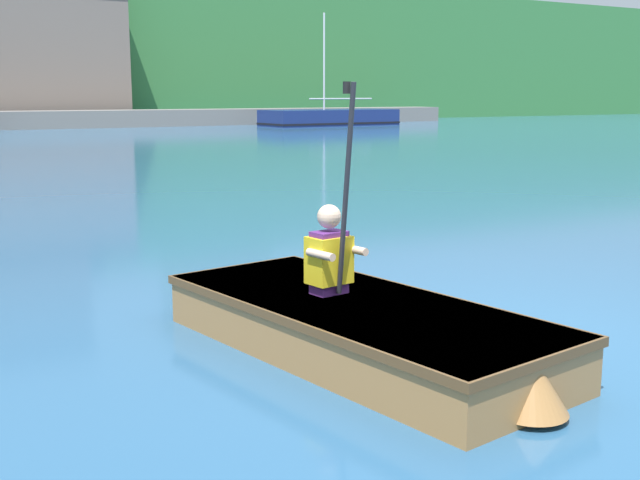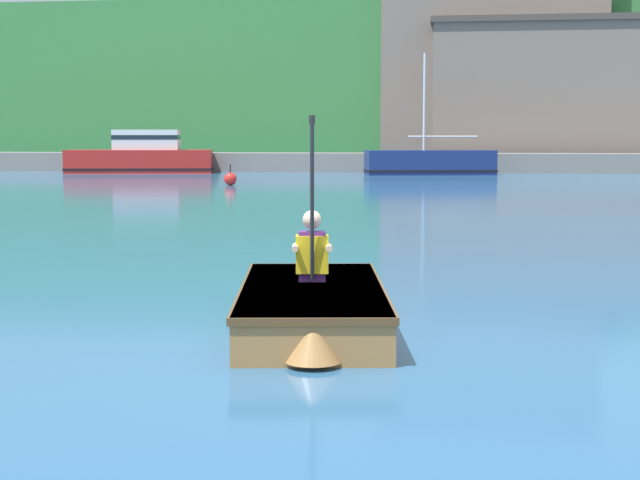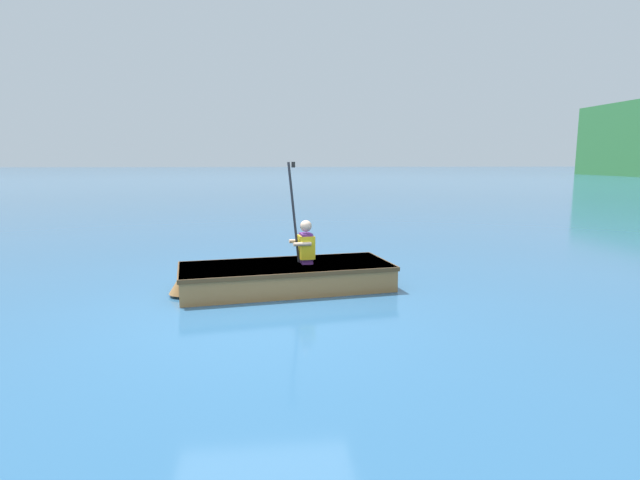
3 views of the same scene
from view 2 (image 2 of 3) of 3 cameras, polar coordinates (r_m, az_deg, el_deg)
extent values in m
plane|color=#28567F|center=(8.15, 7.82, -5.78)|extent=(300.00, 300.00, 0.00)
cube|color=#387A3D|center=(61.42, 7.90, 8.58)|extent=(120.00, 20.00, 8.96)
cube|color=#75665B|center=(53.57, 9.96, 11.18)|extent=(11.27, 6.11, 13.15)
cube|color=#75665B|center=(55.05, 12.55, 7.90)|extent=(11.09, 11.95, 7.23)
cube|color=#463D37|center=(55.32, 12.64, 11.80)|extent=(11.39, 12.25, 0.30)
cube|color=slate|center=(47.00, 7.84, 4.48)|extent=(59.00, 2.40, 0.90)
cube|color=red|center=(46.51, -10.44, 4.52)|extent=(6.96, 3.40, 1.07)
cube|color=black|center=(46.52, -10.43, 4.09)|extent=(7.01, 3.45, 0.10)
cube|color=silver|center=(46.45, -10.05, 5.76)|extent=(3.27, 2.26, 0.93)
cube|color=#19232D|center=(46.45, -10.06, 5.90)|extent=(3.30, 2.29, 0.20)
cube|color=navy|center=(43.47, 6.41, 4.50)|extent=(5.85, 2.85, 1.08)
cube|color=black|center=(43.48, 6.41, 4.03)|extent=(5.90, 2.90, 0.10)
cylinder|color=silver|center=(43.43, 6.08, 7.99)|extent=(0.10, 0.10, 4.21)
cylinder|color=silver|center=(43.57, 7.16, 5.99)|extent=(3.03, 0.75, 0.07)
cube|color=#A3703D|center=(8.55, -0.46, -3.91)|extent=(1.63, 3.16, 0.37)
cube|color=brown|center=(8.52, -0.46, -2.89)|extent=(1.68, 3.20, 0.06)
cube|color=brown|center=(8.53, -0.46, -2.96)|extent=(1.35, 2.71, 0.02)
cone|color=#A3703D|center=(7.13, -0.41, -5.77)|extent=(0.48, 0.48, 0.33)
cube|color=#A3703D|center=(8.75, -0.46, -2.79)|extent=(1.15, 0.33, 0.03)
cube|color=#592672|center=(8.79, -0.47, -0.95)|extent=(0.26, 0.19, 0.45)
cube|color=yellow|center=(8.79, -0.47, -0.82)|extent=(0.32, 0.25, 0.34)
sphere|color=beige|center=(8.75, -0.47, 1.19)|extent=(0.17, 0.17, 0.17)
cylinder|color=beige|center=(8.69, -1.45, -0.44)|extent=(0.09, 0.27, 0.06)
cylinder|color=beige|center=(8.69, 0.53, -0.43)|extent=(0.09, 0.27, 0.06)
cylinder|color=#232328|center=(8.56, -0.46, 2.40)|extent=(0.06, 0.18, 1.46)
cylinder|color=black|center=(8.54, -0.47, 7.02)|extent=(0.05, 0.05, 0.08)
sphere|color=red|center=(33.99, -5.24, 3.56)|extent=(0.44, 0.44, 0.44)
cylinder|color=black|center=(33.98, -5.24, 4.16)|extent=(0.04, 0.04, 0.28)
camera|label=1|loc=(5.66, -39.06, 5.80)|focal=45.00mm
camera|label=3|loc=(9.98, 44.48, 5.47)|focal=28.00mm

